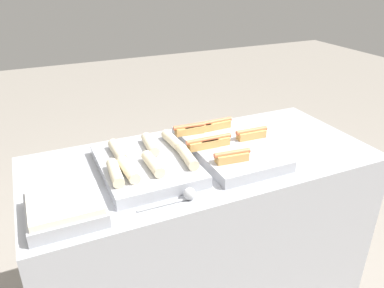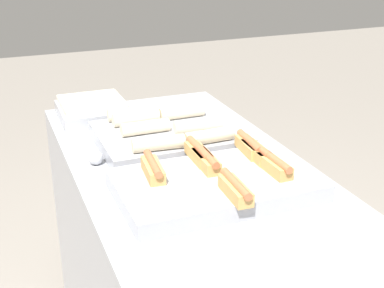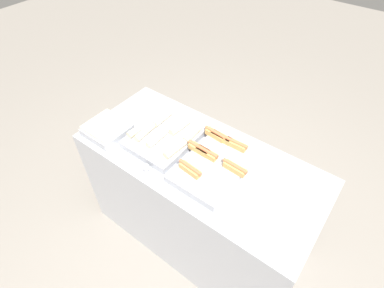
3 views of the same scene
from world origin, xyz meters
TOP-DOWN VIEW (x-y plane):
  - tray_hotdogs at (0.12, 0.01)m, footprint 0.41×0.56m
  - tray_wraps at (-0.27, -0.00)m, footprint 0.38×0.48m
  - tray_side_front at (-0.62, -0.19)m, footprint 0.26×0.26m
  - serving_spoon_near at (-0.20, -0.27)m, footprint 0.23×0.05m

SIDE VIEW (x-z plane):
  - serving_spoon_near at x=-0.20m, z-range 0.94..0.99m
  - tray_hotdogs at x=0.12m, z-range 0.93..1.03m
  - tray_wraps at x=-0.27m, z-range 0.93..1.03m
  - tray_side_front at x=-0.62m, z-range 0.94..1.02m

